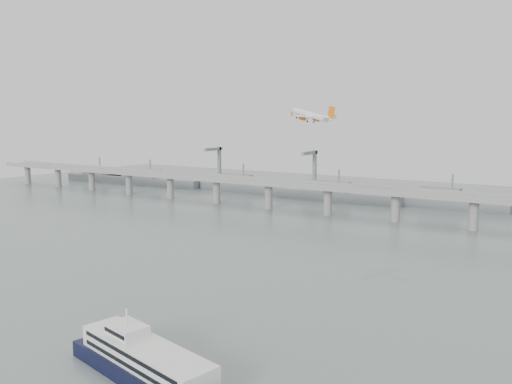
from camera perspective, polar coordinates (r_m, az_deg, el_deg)
The scene contains 5 objects.
ground at distance 216.32m, azimuth -7.96°, elevation -11.21°, with size 900.00×900.00×0.00m, color slate.
bridge at distance 383.53m, azimuth 11.50°, elevation -0.19°, with size 800.00×22.00×23.90m.
distant_fleet at distance 513.87m, azimuth -2.14°, elevation 0.70°, with size 453.00×60.90×40.00m.
ferry at distance 155.38m, azimuth -11.48°, elevation -17.28°, with size 93.10×31.74×17.76m.
airliner at distance 292.50m, azimuth 5.88°, elevation 8.03°, with size 32.83×30.69×8.97m.
Camera 1 is at (132.93, -155.43, 70.48)m, focal length 38.00 mm.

